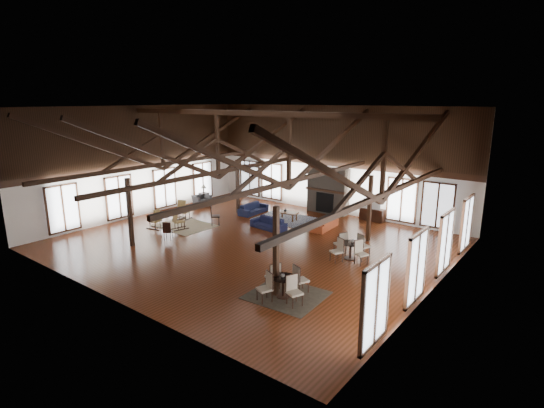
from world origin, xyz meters
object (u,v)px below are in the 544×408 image
Objects in this scene: coffee_table at (287,213)px; cafe_table_near at (283,283)px; tv_console at (372,215)px; armchair at (202,200)px; cafe_table_far at (350,248)px; sofa_navy_front at (268,223)px; sofa_orange at (324,224)px; sofa_navy_left at (253,209)px.

coffee_table is 0.64× the size of cafe_table_near.
cafe_table_near is 1.43× the size of tv_console.
armchair is at bearing -161.14° from tv_console.
cafe_table_near reaches higher than cafe_table_far.
cafe_table_far reaches higher than coffee_table.
sofa_navy_front is 1.95× the size of armchair.
cafe_table_near is at bearing -81.41° from tv_console.
tv_console is at bearing -57.84° from armchair.
coffee_table is at bearing 149.95° from cafe_table_far.
armchair is 0.53× the size of cafe_table_far.
armchair is at bearing 177.45° from coffee_table.
coffee_table is at bearing -99.08° from sofa_orange.
cafe_table_far is (0.15, 4.42, -0.01)m from cafe_table_near.
sofa_navy_left reaches higher than coffee_table.
sofa_navy_front is 1.02× the size of sofa_orange.
tv_console is (-1.69, 5.78, -0.15)m from cafe_table_far.
sofa_orange is 1.42× the size of tv_console.
sofa_orange is 0.99× the size of cafe_table_near.
sofa_orange is 7.84m from cafe_table_near.
sofa_orange is (2.22, 1.70, -0.01)m from sofa_navy_front.
coffee_table is 4.55m from tv_console.
coffee_table is at bearing 124.73° from cafe_table_near.
cafe_table_near is 4.43m from cafe_table_far.
sofa_orange is 4.14m from cafe_table_far.
cafe_table_far reaches higher than armchair.
tv_console is (9.65, 3.30, 0.01)m from armchair.
armchair is (-5.97, -0.62, -0.06)m from coffee_table.
sofa_navy_front is 1.58× the size of coffee_table.
cafe_table_far reaches higher than sofa_navy_left.
armchair is (-3.67, -0.52, 0.04)m from sofa_navy_left.
tv_console reaches higher than sofa_navy_front.
sofa_navy_left reaches higher than sofa_navy_front.
cafe_table_far reaches higher than sofa_navy_front.
sofa_navy_left is 1.04× the size of sofa_orange.
sofa_navy_left is 1.05× the size of cafe_table_far.
armchair reaches higher than sofa_navy_front.
sofa_navy_left is 1.60× the size of coffee_table.
sofa_navy_front is at bearing 166.89° from cafe_table_far.
cafe_table_far is (11.34, -2.48, 0.16)m from armchair.
sofa_navy_left is at bearing 135.35° from cafe_table_near.
sofa_navy_left is 1.47× the size of tv_console.
cafe_table_far is at bearing 41.25° from sofa_orange.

